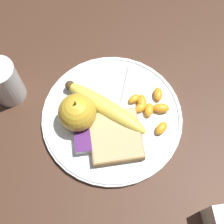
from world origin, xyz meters
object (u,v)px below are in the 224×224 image
Objects in this scene: plate at (112,117)px; apple at (78,114)px; juice_glass at (5,83)px; jam_packet at (85,141)px; fork at (121,112)px; banana at (104,107)px; bread_slice at (115,137)px.

plate is 0.08m from apple.
juice_glass is 0.17m from apple.
juice_glass is 0.20m from jam_packet.
apple is 0.47× the size of fork.
plate is 2.93× the size of juice_glass.
plate is 0.08m from jam_packet.
apple is at bearing 57.36° from juice_glass.
apple is (0.00, -0.07, 0.04)m from plate.
juice_glass is at bearing -132.72° from jam_packet.
juice_glass reaches higher than jam_packet.
fork is (-0.01, 0.02, 0.01)m from plate.
jam_packet is (0.06, -0.08, 0.01)m from fork.
fork is at bearing 104.25° from plate.
banana is 0.93× the size of fork.
plate is 0.03m from banana.
juice_glass reaches higher than plate.
apple is 0.05m from jam_packet.
apple is 0.09m from bread_slice.
banana is at bearing 69.50° from juice_glass.
fork is at bearing 74.84° from banana.
plate is at bearing -56.57° from fork.
juice_glass is 0.55× the size of fork.
plate is 1.73× the size of banana.
apple reaches higher than jam_packet.
banana is at bearing 144.32° from jam_packet.
apple is at bearing -65.41° from fork.
fork is 3.68× the size of jam_packet.
banana is (-0.02, 0.05, -0.02)m from apple.
fork is (-0.01, 0.09, -0.04)m from apple.
plate is 1.61× the size of fork.
jam_packet is at bearing 47.28° from juice_glass.
fork is (0.01, 0.03, -0.02)m from banana.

